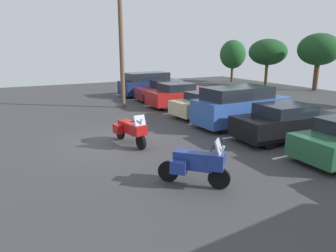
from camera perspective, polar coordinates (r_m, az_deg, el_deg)
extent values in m
cube|color=#38383A|center=(13.04, -9.40, -3.13)|extent=(44.00, 44.00, 0.10)
cylinder|color=black|center=(11.93, -4.94, -2.87)|extent=(0.61, 0.20, 0.60)
cylinder|color=black|center=(13.36, -8.66, -1.11)|extent=(0.61, 0.20, 0.60)
cube|color=#A51414|center=(12.54, -6.96, -0.23)|extent=(1.32, 0.57, 0.42)
cylinder|color=#B2B2B7|center=(11.92, -5.27, -0.91)|extent=(0.49, 0.14, 1.08)
cylinder|color=black|center=(11.89, -5.51, 0.96)|extent=(0.12, 0.62, 0.04)
cube|color=#A51414|center=(11.89, -5.23, -0.76)|extent=(0.50, 0.54, 0.38)
cube|color=#B2C1CC|center=(11.76, -5.15, 1.01)|extent=(0.22, 0.46, 0.39)
cube|color=#A51414|center=(13.04, -6.44, -0.06)|extent=(0.47, 0.30, 0.36)
cube|color=#A51414|center=(12.74, -9.11, -0.50)|extent=(0.47, 0.30, 0.36)
cylinder|color=black|center=(8.80, 9.26, -9.33)|extent=(0.53, 0.50, 0.61)
cylinder|color=black|center=(9.14, 0.07, -8.23)|extent=(0.53, 0.50, 0.61)
cube|color=navy|center=(8.78, 4.63, -6.23)|extent=(1.05, 1.01, 0.49)
cylinder|color=#B2B2B7|center=(8.67, 8.58, -6.82)|extent=(0.41, 0.39, 1.08)
cylinder|color=black|center=(8.53, 8.17, -3.92)|extent=(0.45, 0.48, 0.04)
cube|color=navy|center=(8.64, 8.73, -6.36)|extent=(0.62, 0.62, 0.44)
cube|color=#B2C1CC|center=(8.50, 9.17, -3.75)|extent=(0.42, 0.43, 0.39)
cube|color=navy|center=(9.20, 3.12, -6.09)|extent=(0.49, 0.48, 0.36)
cube|color=navy|center=(8.63, 1.93, -7.48)|extent=(0.49, 0.48, 0.36)
cube|color=silver|center=(26.81, -4.42, 6.01)|extent=(0.12, 4.89, 0.01)
cube|color=silver|center=(24.27, -1.77, 5.19)|extent=(0.12, 4.89, 0.01)
cube|color=silver|center=(21.79, 1.48, 4.16)|extent=(0.12, 4.89, 0.01)
cube|color=silver|center=(19.41, 5.54, 2.86)|extent=(0.12, 4.89, 0.01)
cube|color=silver|center=(17.17, 10.68, 1.18)|extent=(0.12, 4.89, 0.01)
cube|color=silver|center=(15.12, 17.28, -0.98)|extent=(0.12, 4.89, 0.01)
cube|color=silver|center=(13.36, 25.78, -3.74)|extent=(0.12, 4.89, 0.01)
cube|color=navy|center=(25.27, -3.24, 7.14)|extent=(2.24, 4.92, 1.01)
cube|color=black|center=(25.04, -3.90, 8.94)|extent=(1.99, 3.43, 0.62)
cylinder|color=black|center=(26.83, -0.99, 6.73)|extent=(0.26, 0.64, 0.63)
cylinder|color=black|center=(25.43, 0.92, 6.31)|extent=(0.26, 0.64, 0.63)
cylinder|color=black|center=(25.34, -7.39, 6.17)|extent=(0.26, 0.64, 0.63)
cylinder|color=black|center=(23.86, -5.74, 5.72)|extent=(0.26, 0.64, 0.63)
cube|color=maroon|center=(22.95, 0.23, 6.15)|extent=(2.23, 4.90, 0.76)
cube|color=black|center=(22.80, -0.17, 7.68)|extent=(1.89, 2.14, 0.49)
cylinder|color=black|center=(24.41, 2.95, 5.98)|extent=(0.26, 0.65, 0.64)
cylinder|color=black|center=(22.96, 4.80, 5.44)|extent=(0.26, 0.65, 0.64)
cylinder|color=black|center=(23.15, -4.30, 5.52)|extent=(0.26, 0.65, 0.64)
cylinder|color=black|center=(21.62, -2.84, 4.92)|extent=(0.26, 0.65, 0.64)
cube|color=maroon|center=(20.43, 2.38, 5.33)|extent=(1.97, 4.35, 0.84)
cube|color=black|center=(20.16, 1.51, 7.10)|extent=(1.78, 1.95, 0.48)
cylinder|color=black|center=(21.93, 4.58, 5.13)|extent=(0.23, 0.72, 0.72)
cylinder|color=black|center=(20.60, 7.06, 4.48)|extent=(0.23, 0.72, 0.72)
cylinder|color=black|center=(20.49, -2.35, 4.52)|extent=(0.23, 0.72, 0.72)
cylinder|color=black|center=(19.06, -0.17, 3.80)|extent=(0.23, 0.72, 0.72)
cube|color=#C1B289|center=(17.80, 7.52, 3.69)|extent=(2.07, 4.50, 0.73)
cube|color=black|center=(17.56, 7.02, 5.47)|extent=(1.76, 2.09, 0.42)
cylinder|color=black|center=(19.35, 9.53, 3.72)|extent=(0.27, 0.70, 0.68)
cylinder|color=black|center=(18.28, 12.62, 2.96)|extent=(0.27, 0.70, 0.68)
cylinder|color=black|center=(17.56, 2.17, 2.84)|extent=(0.27, 0.70, 0.68)
cylinder|color=black|center=(16.36, 5.10, 1.96)|extent=(0.27, 0.70, 0.68)
cube|color=#2D519E|center=(15.85, 13.14, 2.88)|extent=(2.04, 4.89, 1.14)
cube|color=black|center=(15.51, 12.50, 5.89)|extent=(1.84, 3.37, 0.57)
cylinder|color=black|center=(17.63, 15.23, 2.35)|extent=(0.24, 0.67, 0.66)
cylinder|color=black|center=(16.56, 19.12, 1.32)|extent=(0.24, 0.67, 0.66)
cylinder|color=black|center=(15.52, 6.58, 1.21)|extent=(0.24, 0.67, 0.66)
cylinder|color=black|center=(14.30, 10.37, -0.06)|extent=(0.24, 0.67, 0.66)
cube|color=black|center=(14.07, 20.54, 0.27)|extent=(2.03, 4.64, 0.82)
cube|color=black|center=(13.85, 20.41, 2.80)|extent=(1.77, 2.14, 0.46)
cylinder|color=black|center=(15.76, 22.42, 0.42)|extent=(0.25, 0.68, 0.67)
cylinder|color=black|center=(14.79, 26.83, -0.90)|extent=(0.25, 0.68, 0.67)
cylinder|color=black|center=(13.68, 13.54, -0.86)|extent=(0.25, 0.68, 0.67)
cylinder|color=black|center=(12.54, 17.95, -2.52)|extent=(0.25, 0.68, 0.67)
cylinder|color=black|center=(11.94, 23.29, -3.93)|extent=(0.25, 0.64, 0.63)
cylinder|color=brown|center=(20.12, -8.54, 16.48)|extent=(0.27, 0.27, 9.30)
cylinder|color=#4C3823|center=(32.88, 17.36, 8.71)|extent=(0.31, 0.31, 2.04)
ellipsoid|color=#19421E|center=(32.77, 17.66, 12.67)|extent=(3.64, 3.64, 2.51)
cylinder|color=#4C3823|center=(35.93, 11.49, 9.01)|extent=(0.27, 0.27, 1.46)
ellipsoid|color=#1E4C23|center=(35.81, 11.67, 12.60)|extent=(2.80, 2.80, 3.05)
cylinder|color=#4C3823|center=(31.09, 25.20, 7.88)|extent=(0.43, 0.43, 2.20)
ellipsoid|color=#19421E|center=(30.97, 25.69, 12.42)|extent=(3.57, 3.57, 2.74)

